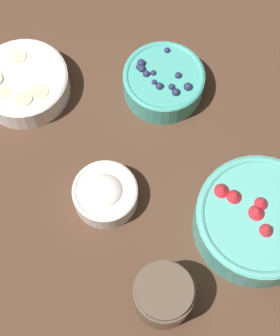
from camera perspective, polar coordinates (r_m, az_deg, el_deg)
name	(u,v)px	position (r m, az deg, el deg)	size (l,w,h in m)	color
ground_plane	(138,154)	(1.02, -0.20, 1.44)	(4.00, 4.00, 0.00)	#4C3323
bowl_strawberries	(258,219)	(0.95, 11.93, -5.13)	(0.21, 0.21, 0.09)	#56B7A8
bowl_blueberries	(164,81)	(1.06, 2.41, 8.81)	(0.15, 0.15, 0.06)	#47AD9E
bowl_bananas	(23,82)	(1.08, -11.75, 8.51)	(0.17, 0.17, 0.05)	white
bowl_cream	(105,194)	(0.96, -3.55, -2.61)	(0.11, 0.11, 0.05)	silver
jar_chocolate	(163,295)	(0.90, 2.39, -12.80)	(0.10, 0.10, 0.09)	brown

